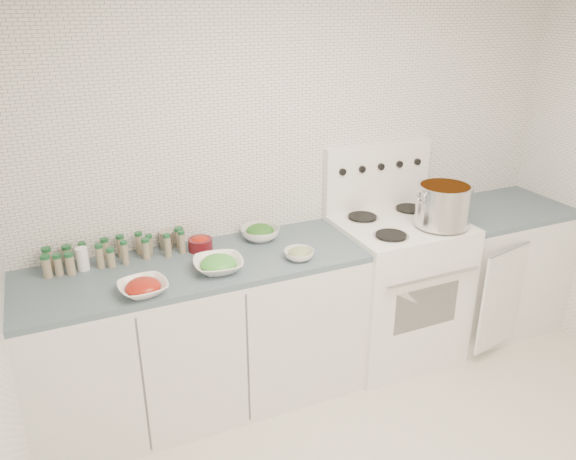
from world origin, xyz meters
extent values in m
cube|color=white|center=(0.00, 1.51, 1.25)|extent=(3.50, 0.02, 2.50)
cube|color=white|center=(-0.82, 1.19, 0.43)|extent=(1.85, 0.62, 0.86)
cube|color=#455868|center=(-0.82, 1.19, 0.88)|extent=(1.85, 0.62, 0.03)
cube|color=white|center=(0.48, 1.18, 0.46)|extent=(0.76, 0.65, 0.92)
cube|color=black|center=(0.48, 0.86, 0.50)|extent=(0.45, 0.01, 0.28)
cylinder|color=silver|center=(0.48, 0.82, 0.72)|extent=(0.65, 0.02, 0.02)
cube|color=white|center=(0.48, 1.18, 0.93)|extent=(0.76, 0.65, 0.01)
cube|color=white|center=(0.48, 1.47, 1.15)|extent=(0.76, 0.06, 0.43)
cylinder|color=silver|center=(0.30, 1.02, 0.94)|extent=(0.21, 0.21, 0.01)
cylinder|color=black|center=(0.30, 1.02, 0.94)|extent=(0.18, 0.18, 0.01)
cylinder|color=silver|center=(0.66, 1.02, 0.94)|extent=(0.21, 0.21, 0.01)
cylinder|color=black|center=(0.66, 1.02, 0.94)|extent=(0.18, 0.18, 0.01)
cylinder|color=silver|center=(0.30, 1.33, 0.94)|extent=(0.21, 0.21, 0.01)
cylinder|color=black|center=(0.30, 1.33, 0.94)|extent=(0.18, 0.18, 0.01)
cylinder|color=silver|center=(0.66, 1.33, 0.94)|extent=(0.21, 0.21, 0.01)
cylinder|color=black|center=(0.66, 1.33, 0.94)|extent=(0.18, 0.18, 0.01)
cylinder|color=black|center=(0.20, 1.44, 1.22)|extent=(0.04, 0.02, 0.04)
cylinder|color=black|center=(0.34, 1.44, 1.22)|extent=(0.04, 0.02, 0.04)
cylinder|color=black|center=(0.48, 1.44, 1.22)|extent=(0.04, 0.02, 0.04)
cylinder|color=black|center=(0.62, 1.44, 1.22)|extent=(0.04, 0.02, 0.04)
cylinder|color=black|center=(0.76, 1.44, 1.22)|extent=(0.04, 0.02, 0.04)
cube|color=white|center=(1.30, 1.19, 0.43)|extent=(0.89, 0.62, 0.86)
cube|color=#455868|center=(1.30, 1.19, 0.88)|extent=(0.89, 0.62, 0.03)
cube|color=white|center=(1.07, 0.84, 0.43)|extent=(0.40, 0.10, 0.70)
cylinder|color=silver|center=(0.66, 1.02, 1.07)|extent=(0.32, 0.32, 0.25)
cylinder|color=orange|center=(0.66, 1.02, 1.18)|extent=(0.29, 0.29, 0.03)
torus|color=silver|center=(0.49, 1.02, 1.15)|extent=(0.01, 0.08, 0.08)
torus|color=silver|center=(0.83, 1.02, 1.15)|extent=(0.01, 0.08, 0.08)
imported|color=white|center=(-1.14, 0.98, 0.93)|extent=(0.26, 0.26, 0.06)
ellipsoid|color=#A9280E|center=(-1.14, 0.98, 0.94)|extent=(0.17, 0.17, 0.07)
imported|color=white|center=(-0.73, 1.07, 0.93)|extent=(0.29, 0.29, 0.06)
ellipsoid|color=#338C2D|center=(-0.73, 1.07, 0.94)|extent=(0.19, 0.19, 0.08)
imported|color=white|center=(-0.38, 1.36, 0.94)|extent=(0.27, 0.27, 0.07)
ellipsoid|color=#195618|center=(-0.38, 1.36, 0.95)|extent=(0.16, 0.16, 0.07)
imported|color=white|center=(-0.29, 1.02, 0.93)|extent=(0.18, 0.18, 0.05)
ellipsoid|color=#2F5321|center=(-0.29, 1.02, 0.94)|extent=(0.12, 0.12, 0.05)
cylinder|color=#530E13|center=(-0.75, 1.35, 0.93)|extent=(0.14, 0.14, 0.07)
ellipsoid|color=#A4210B|center=(-0.75, 1.35, 0.96)|extent=(0.10, 0.10, 0.05)
cylinder|color=white|center=(-1.37, 1.36, 0.96)|extent=(0.08, 0.08, 0.12)
cylinder|color=#A49D8B|center=(-0.91, 1.45, 0.95)|extent=(0.10, 0.10, 0.10)
cylinder|color=gray|center=(-1.54, 1.43, 0.95)|extent=(0.05, 0.05, 0.11)
cylinder|color=#164E27|center=(-1.54, 1.43, 1.02)|extent=(0.05, 0.05, 0.02)
cylinder|color=gray|center=(-1.44, 1.45, 0.95)|extent=(0.05, 0.05, 0.10)
cylinder|color=#164E27|center=(-1.44, 1.45, 1.01)|extent=(0.05, 0.05, 0.02)
cylinder|color=gray|center=(-1.36, 1.43, 0.95)|extent=(0.04, 0.04, 0.11)
cylinder|color=#164E27|center=(-1.36, 1.43, 1.02)|extent=(0.04, 0.04, 0.02)
cylinder|color=gray|center=(-1.25, 1.45, 0.95)|extent=(0.04, 0.04, 0.10)
cylinder|color=#164E27|center=(-1.25, 1.45, 1.01)|extent=(0.04, 0.04, 0.02)
cylinder|color=gray|center=(-1.17, 1.45, 0.96)|extent=(0.04, 0.04, 0.11)
cylinder|color=#164E27|center=(-1.17, 1.45, 1.02)|extent=(0.04, 0.04, 0.02)
cylinder|color=gray|center=(-1.07, 1.44, 0.96)|extent=(0.04, 0.04, 0.11)
cylinder|color=#164E27|center=(-1.07, 1.44, 1.02)|extent=(0.04, 0.04, 0.02)
cylinder|color=gray|center=(-1.02, 1.43, 0.95)|extent=(0.04, 0.04, 0.09)
cylinder|color=#164E27|center=(-1.02, 1.43, 1.00)|extent=(0.04, 0.04, 0.02)
cylinder|color=gray|center=(-0.84, 1.45, 0.95)|extent=(0.05, 0.05, 0.10)
cylinder|color=#164E27|center=(-0.84, 1.45, 1.01)|extent=(0.05, 0.05, 0.02)
cylinder|color=gray|center=(-1.55, 1.35, 0.95)|extent=(0.05, 0.05, 0.11)
cylinder|color=#164E27|center=(-1.55, 1.35, 1.01)|extent=(0.05, 0.05, 0.02)
cylinder|color=gray|center=(-1.44, 1.34, 0.95)|extent=(0.04, 0.04, 0.10)
cylinder|color=#164E27|center=(-1.44, 1.34, 1.01)|extent=(0.05, 0.05, 0.02)
cylinder|color=gray|center=(-1.29, 1.35, 0.96)|extent=(0.04, 0.04, 0.12)
cylinder|color=#164E27|center=(-1.29, 1.35, 1.02)|extent=(0.04, 0.04, 0.02)
cylinder|color=gray|center=(-1.23, 1.34, 0.94)|extent=(0.04, 0.04, 0.09)
cylinder|color=#164E27|center=(-1.23, 1.34, 1.00)|extent=(0.04, 0.04, 0.02)
cylinder|color=gray|center=(-1.16, 1.34, 0.96)|extent=(0.04, 0.04, 0.12)
cylinder|color=#164E27|center=(-1.16, 1.34, 1.03)|extent=(0.04, 0.04, 0.02)
cylinder|color=gray|center=(-1.05, 1.36, 0.95)|extent=(0.04, 0.04, 0.10)
cylinder|color=#164E27|center=(-1.05, 1.36, 1.01)|extent=(0.04, 0.04, 0.02)
cylinder|color=gray|center=(-0.93, 1.34, 0.96)|extent=(0.04, 0.04, 0.12)
cylinder|color=#164E27|center=(-0.93, 1.34, 1.03)|extent=(0.04, 0.04, 0.02)
cylinder|color=gray|center=(-0.85, 1.36, 0.96)|extent=(0.04, 0.04, 0.12)
cylinder|color=#164E27|center=(-0.85, 1.36, 1.02)|extent=(0.04, 0.04, 0.02)
cylinder|color=gray|center=(-1.49, 1.35, 0.95)|extent=(0.04, 0.04, 0.10)
cylinder|color=#164E27|center=(-1.49, 1.35, 1.01)|extent=(0.04, 0.04, 0.02)
camera|label=1|loc=(-1.47, -1.48, 2.23)|focal=35.00mm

